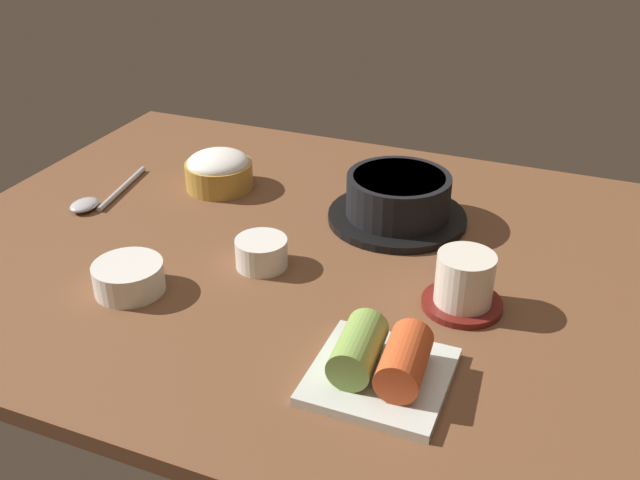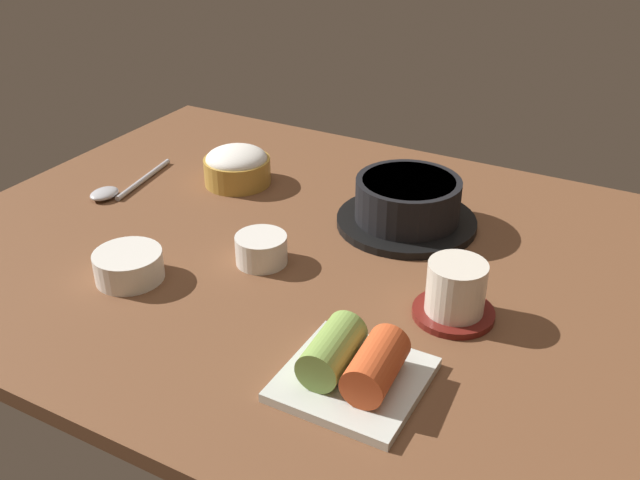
% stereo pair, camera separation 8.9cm
% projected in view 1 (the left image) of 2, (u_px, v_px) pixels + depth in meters
% --- Properties ---
extents(dining_table, '(1.00, 0.76, 0.02)m').
position_uv_depth(dining_table, '(312.00, 257.00, 0.93)').
color(dining_table, brown).
rests_on(dining_table, ground).
extents(stone_pot, '(0.19, 0.19, 0.07)m').
position_uv_depth(stone_pot, '(398.00, 200.00, 0.98)').
color(stone_pot, black).
rests_on(stone_pot, dining_table).
extents(rice_bowl, '(0.10, 0.10, 0.06)m').
position_uv_depth(rice_bowl, '(219.00, 170.00, 1.08)').
color(rice_bowl, '#B78C38').
rests_on(rice_bowl, dining_table).
extents(tea_cup_with_saucer, '(0.09, 0.09, 0.07)m').
position_uv_depth(tea_cup_with_saucer, '(464.00, 283.00, 0.80)').
color(tea_cup_with_saucer, maroon).
rests_on(tea_cup_with_saucer, dining_table).
extents(banchan_cup_center, '(0.07, 0.07, 0.04)m').
position_uv_depth(banchan_cup_center, '(261.00, 252.00, 0.88)').
color(banchan_cup_center, white).
rests_on(banchan_cup_center, dining_table).
extents(kimchi_plate, '(0.13, 0.13, 0.05)m').
position_uv_depth(kimchi_plate, '(381.00, 363.00, 0.70)').
color(kimchi_plate, silver).
rests_on(kimchi_plate, dining_table).
extents(side_bowl_near, '(0.08, 0.08, 0.04)m').
position_uv_depth(side_bowl_near, '(129.00, 276.00, 0.84)').
color(side_bowl_near, white).
rests_on(side_bowl_near, dining_table).
extents(spoon, '(0.05, 0.17, 0.01)m').
position_uv_depth(spoon, '(97.00, 200.00, 1.04)').
color(spoon, '#B7B7BC').
rests_on(spoon, dining_table).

